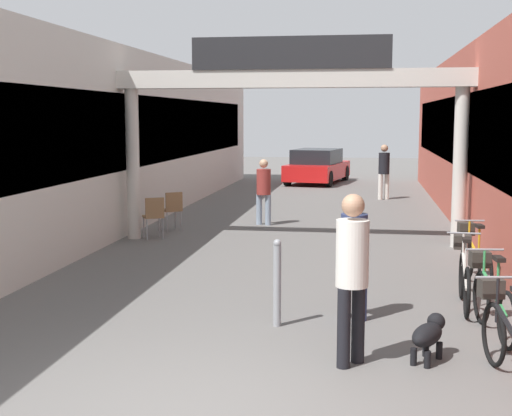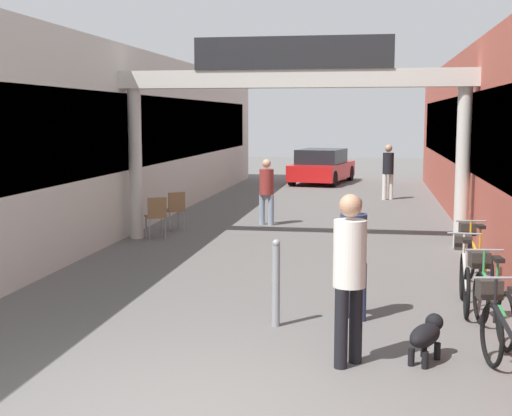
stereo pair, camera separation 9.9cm
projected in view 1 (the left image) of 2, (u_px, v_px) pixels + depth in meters
The scene contains 15 objects.
storefront_left at pixel (92, 139), 17.30m from camera, with size 3.00×26.00×4.10m.
arcade_sign_gateway at pixel (291, 98), 14.31m from camera, with size 7.40×0.47×4.15m.
pedestrian_with_dog at pixel (352, 267), 7.32m from camera, with size 0.48×0.48×1.80m.
pedestrian_companion at pixel (354, 249), 9.03m from camera, with size 0.45×0.45×1.60m.
pedestrian_carrying_crate at pixel (264, 188), 17.00m from camera, with size 0.43×0.43×1.58m.
pedestrian_elderly_walking at pixel (384, 168), 22.22m from camera, with size 0.47×0.47×1.72m.
dog_on_leash at pixel (429, 334), 7.54m from camera, with size 0.48×0.67×0.47m.
bicycle_black_nearest at pixel (508, 337), 6.98m from camera, with size 0.46×1.68×0.98m.
bicycle_green_second at pixel (491, 298), 8.49m from camera, with size 0.46×1.68×0.98m.
bicycle_silver_third at pixel (464, 275), 9.73m from camera, with size 0.46×1.69×0.98m.
bicycle_orange_farthest at pixel (474, 257), 10.93m from camera, with size 0.46×1.68×0.98m.
bollard_post_metal at pixel (277, 282), 8.77m from camera, with size 0.10×0.10×1.09m.
cafe_chair_wood_nearer at pixel (154, 214), 15.07m from camera, with size 0.55×0.55×0.89m.
cafe_chair_wood_farther at pixel (172, 207), 16.13m from camera, with size 0.56×0.56×0.89m.
parked_car_red at pixel (317, 167), 27.81m from camera, with size 2.43×4.25×1.33m.
Camera 1 is at (1.53, -5.55, 2.58)m, focal length 50.00 mm.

